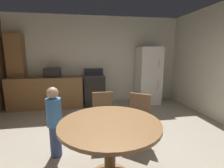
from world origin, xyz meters
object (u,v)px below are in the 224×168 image
at_px(oven_range, 94,90).
at_px(dining_table, 110,134).
at_px(chair_northeast, 138,116).
at_px(person_child, 54,120).
at_px(refrigerator, 148,76).
at_px(chair_north, 103,113).
at_px(microwave, 52,72).

height_order(oven_range, dining_table, oven_range).
distance_m(chair_northeast, person_child, 1.37).
bearing_deg(oven_range, person_child, -106.90).
distance_m(refrigerator, chair_north, 2.68).
distance_m(chair_north, chair_northeast, 0.61).
bearing_deg(refrigerator, chair_northeast, -115.68).
bearing_deg(dining_table, oven_range, 89.84).
xyz_separation_m(dining_table, person_child, (-0.75, 0.61, -0.03)).
bearing_deg(dining_table, chair_north, 88.09).
relative_size(chair_north, person_child, 0.80).
bearing_deg(person_child, oven_range, 112.12).
bearing_deg(chair_northeast, microwave, -104.03).
bearing_deg(chair_northeast, refrigerator, -167.44).
bearing_deg(microwave, chair_north, -59.98).
bearing_deg(microwave, dining_table, -69.01).
relative_size(microwave, chair_northeast, 0.51).
height_order(refrigerator, person_child, refrigerator).
bearing_deg(chair_northeast, oven_range, -127.27).
height_order(oven_range, chair_northeast, oven_range).
xyz_separation_m(oven_range, refrigerator, (1.70, -0.05, 0.41)).
height_order(refrigerator, dining_table, refrigerator).
xyz_separation_m(chair_north, person_child, (-0.78, -0.38, 0.08)).
bearing_deg(oven_range, refrigerator, -1.82).
bearing_deg(person_child, microwave, 139.03).
bearing_deg(chair_northeast, dining_table, -0.00).
relative_size(refrigerator, chair_northeast, 2.02).
relative_size(oven_range, microwave, 2.50).
bearing_deg(refrigerator, oven_range, 178.18).
distance_m(microwave, chair_northeast, 2.99).
xyz_separation_m(microwave, chair_north, (1.22, -2.11, -0.53)).
xyz_separation_m(dining_table, chair_north, (0.03, 0.98, -0.10)).
relative_size(refrigerator, person_child, 1.61).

